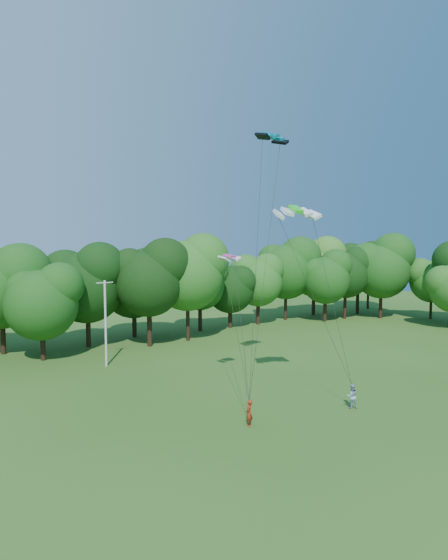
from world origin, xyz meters
TOP-DOWN VIEW (x-y plane):
  - ground at (0.00, 0.00)m, footprint 160.00×160.00m
  - utility_pole at (-3.86, 27.73)m, footprint 1.58×0.20m
  - kite_flyer_left at (-1.17, 9.74)m, footprint 0.70×0.67m
  - kite_flyer_right at (6.38, 8.16)m, footprint 1.02×0.95m
  - kite_teal at (3.96, 13.89)m, footprint 2.89×1.79m
  - kite_green at (3.76, 11.07)m, footprint 3.37×2.37m
  - kite_pink at (1.56, 15.75)m, footprint 1.93×1.24m
  - tree_back_center at (2.83, 32.90)m, footprint 8.00×8.00m
  - tree_back_east at (33.78, 38.39)m, footprint 8.77×8.77m

SIDE VIEW (x-z plane):
  - ground at x=0.00m, z-range 0.00..0.00m
  - kite_flyer_left at x=-1.17m, z-range 0.00..1.61m
  - kite_flyer_right at x=6.38m, z-range 0.00..1.67m
  - utility_pole at x=-3.86m, z-range 0.12..8.02m
  - tree_back_center at x=2.83m, z-range 1.45..13.08m
  - tree_back_east at x=33.78m, z-range 1.59..14.35m
  - kite_pink at x=1.56m, z-range 10.13..10.41m
  - kite_green at x=3.76m, z-range 13.14..13.82m
  - kite_teal at x=3.96m, z-range 18.79..19.29m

